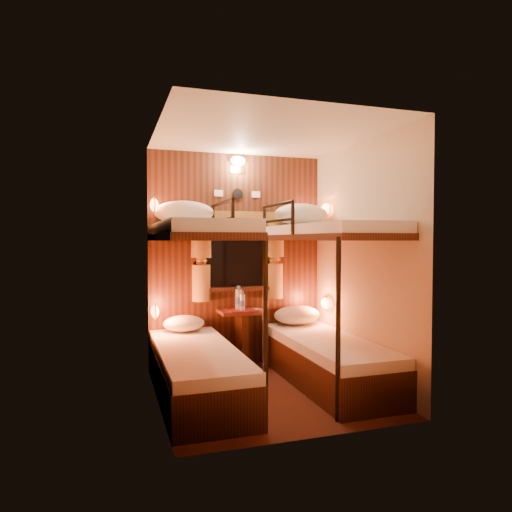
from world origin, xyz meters
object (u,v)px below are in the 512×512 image
object	(u,v)px
bunk_left	(197,336)
table	(242,331)
bunk_right	(326,327)
bottle_right	(239,299)
bottle_left	(242,302)

from	to	relation	value
bunk_left	table	bearing A→B (deg)	50.33
bunk_right	bottle_right	world-z (taller)	bunk_right
bottle_right	bunk_right	bearing A→B (deg)	-50.03
bunk_right	bottle_right	distance (m)	1.07
bottle_left	bottle_right	distance (m)	0.09
bunk_left	bottle_right	world-z (taller)	bunk_left
bottle_left	bunk_right	bearing A→B (deg)	-47.84
table	bottle_left	world-z (taller)	bottle_left
bunk_left	bunk_right	bearing A→B (deg)	0.00
bunk_right	bottle_right	size ratio (longest dim) A/B	7.15
bunk_left	bunk_right	world-z (taller)	same
table	bottle_right	xyz separation A→B (m)	(-0.03, 0.03, 0.35)
bottle_left	bunk_left	bearing A→B (deg)	-131.46
bottle_left	bottle_right	size ratio (longest dim) A/B	0.79
bottle_right	table	bearing A→B (deg)	-42.24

